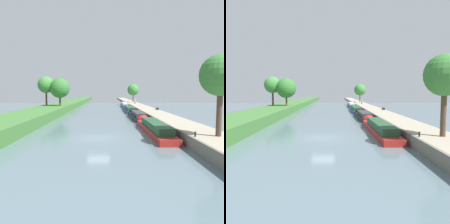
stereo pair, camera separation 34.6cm
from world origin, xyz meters
The scene contains 15 objects.
ground_plane centered at (0.00, 0.00, 0.00)m, with size 160.00×160.00×0.00m, color slate.
right_towpath centered at (10.58, 0.00, 0.55)m, with size 4.19×260.00×1.10m.
stone_quay centered at (8.36, 0.00, 0.58)m, with size 0.25×260.00×1.15m.
narrowboat_red centered at (6.82, 3.48, 0.60)m, with size 2.11×16.51×2.13m.
narrowboat_black centered at (6.87, 18.91, 0.56)m, with size 2.16×14.15×2.05m.
narrowboat_blue centered at (6.76, 34.65, 0.56)m, with size 2.14×17.27×2.08m.
narrowboat_teal centered at (7.00, 52.04, 0.62)m, with size 1.83×15.27×1.99m.
tree_rightbank_near centered at (10.94, -5.24, 6.48)m, with size 3.70×3.70×7.29m.
tree_rightbank_midnear centered at (11.15, 62.84, 5.81)m, with size 4.40×4.40×6.91m.
tree_leftbank_downstream centered at (-10.52, 32.10, 5.97)m, with size 4.88×4.88×6.80m.
tree_leftbank_upstream centered at (-14.00, 32.65, 6.77)m, with size 4.09×4.09×7.22m.
person_walking centered at (10.39, 50.64, 1.98)m, with size 0.34×0.34×1.66m.
mooring_bollard_near centered at (8.79, -5.38, 1.33)m, with size 0.16×0.16×0.45m.
mooring_bollard_far centered at (8.79, 59.08, 1.33)m, with size 0.16×0.16×0.45m.
park_bench centered at (12.23, 25.53, 1.45)m, with size 0.44×1.50×0.47m.
Camera 2 is at (1.19, -25.62, 5.09)m, focal length 37.30 mm.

